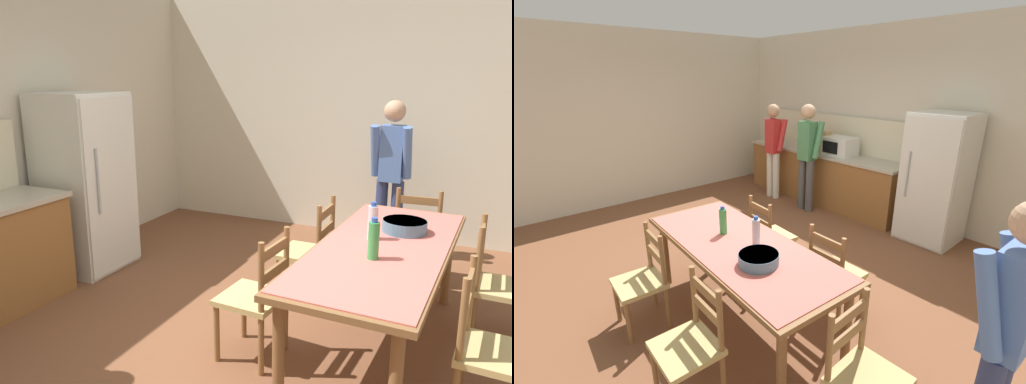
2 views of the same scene
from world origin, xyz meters
TOP-DOWN VIEW (x-y plane):
  - ground_plane at (0.00, 0.00)m, footprint 8.32×8.32m
  - wall_back at (0.00, 2.66)m, footprint 6.52×0.12m
  - wall_left at (-3.26, 0.00)m, footprint 0.12×5.20m
  - kitchen_counter at (-1.03, 2.23)m, footprint 3.13×0.66m
  - counter_splashback at (-1.03, 2.54)m, footprint 3.09×0.03m
  - refrigerator at (0.99, 2.19)m, footprint 0.72×0.73m
  - microwave at (-0.63, 2.21)m, footprint 0.50×0.39m
  - paper_bag at (-0.99, 2.20)m, footprint 0.24×0.16m
  - dining_table at (0.64, -0.77)m, footprint 2.18×0.95m
  - bottle_near_centre at (0.37, -0.76)m, footprint 0.07×0.07m
  - bottle_off_centre at (0.75, -0.67)m, footprint 0.07×0.07m
  - serving_bowl at (1.01, -0.85)m, footprint 0.32×0.32m
  - chair_side_far_left at (0.20, -0.03)m, footprint 0.45×0.43m
  - chair_side_near_right at (1.09, -1.51)m, footprint 0.43×0.41m
  - chair_side_far_right at (1.16, -0.08)m, footprint 0.43×0.41m
  - chair_head_end at (2.00, -0.84)m, footprint 0.42×0.44m
  - chair_side_near_left at (0.13, -1.46)m, footprint 0.44×0.42m
  - person_at_sink at (-1.72, 1.71)m, footprint 0.43×0.29m
  - person_at_counter at (-0.87, 1.69)m, footprint 0.44×0.30m
  - person_by_table at (2.55, -0.47)m, footprint 0.29×0.42m

SIDE VIEW (x-z plane):
  - ground_plane at x=0.00m, z-range 0.00..0.00m
  - chair_side_far_left at x=0.20m, z-range -0.01..0.90m
  - chair_side_near_right at x=1.09m, z-range -0.01..0.90m
  - chair_side_far_right at x=1.16m, z-range -0.01..0.90m
  - chair_head_end at x=2.00m, z-range -0.01..0.90m
  - chair_side_near_left at x=0.13m, z-range -0.01..0.90m
  - kitchen_counter at x=-1.03m, z-range 0.00..0.91m
  - dining_table at x=0.64m, z-range 0.31..1.08m
  - serving_bowl at x=1.01m, z-range 0.78..0.87m
  - refrigerator at x=0.99m, z-range 0.00..1.73m
  - bottle_near_centre at x=0.37m, z-range 0.76..1.03m
  - bottle_off_centre at x=0.75m, z-range 0.76..1.03m
  - person_by_table at x=2.55m, z-range 0.10..1.75m
  - person_at_sink at x=-1.72m, z-range 0.11..1.80m
  - person_at_counter at x=-0.87m, z-range 0.11..1.86m
  - microwave at x=-0.63m, z-range 0.91..1.21m
  - paper_bag at x=-0.99m, z-range 0.91..1.27m
  - counter_splashback at x=-1.03m, z-range 0.91..1.51m
  - wall_back at x=0.00m, z-range 0.00..2.90m
  - wall_left at x=-3.26m, z-range 0.00..2.90m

